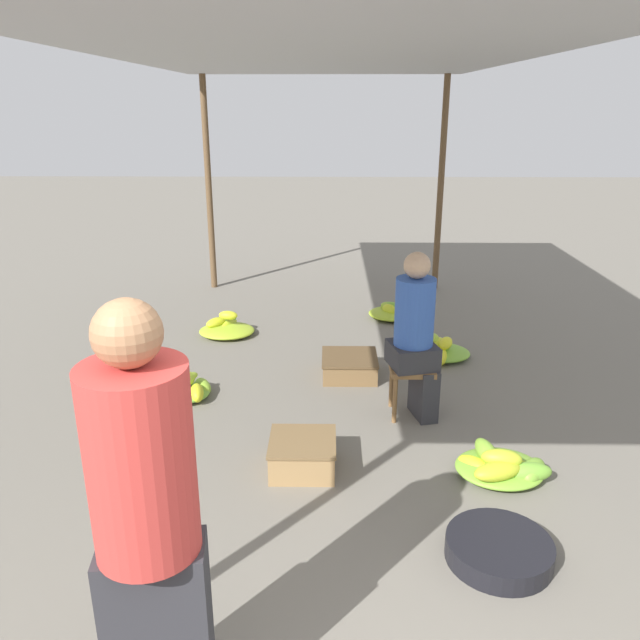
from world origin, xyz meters
The scene contains 14 objects.
canopy_post_back_left centered at (-1.48, 6.77, 1.34)m, with size 0.08×0.08×2.68m, color brown.
canopy_post_back_right centered at (1.48, 6.77, 1.34)m, with size 0.08×0.08×2.68m, color brown.
canopy_tarp centered at (0.00, 3.53, 2.70)m, with size 3.36×6.87×0.04m, color #B2B2B7.
vendor_foreground centered at (-0.59, 0.57, 0.92)m, with size 0.42×0.42×1.76m.
stool centered at (0.71, 3.16, 0.34)m, with size 0.34×0.34×0.42m.
vendor_seated centered at (0.72, 3.16, 0.69)m, with size 0.41×0.41×1.32m.
basin_black centered at (0.98, 1.50, 0.06)m, with size 0.57×0.57×0.12m.
banana_pile_left_0 centered at (-1.14, 3.41, 0.08)m, with size 0.49×0.50×0.23m.
banana_pile_left_1 centered at (-1.04, 4.97, 0.07)m, with size 0.59×0.58×0.26m.
banana_pile_right_0 centered at (1.15, 4.33, 0.07)m, with size 0.56×0.57×0.22m.
banana_pile_right_1 centered at (1.21, 2.28, 0.08)m, with size 0.63×0.53×0.22m.
banana_pile_right_2 centered at (0.81, 5.52, 0.07)m, with size 0.60×0.53×0.18m.
crate_near centered at (-0.11, 2.37, 0.11)m, with size 0.45×0.45×0.22m.
crate_mid centered at (0.25, 3.89, 0.10)m, with size 0.50×0.50×0.19m.
Camera 1 is at (0.06, -1.28, 2.34)m, focal length 35.00 mm.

